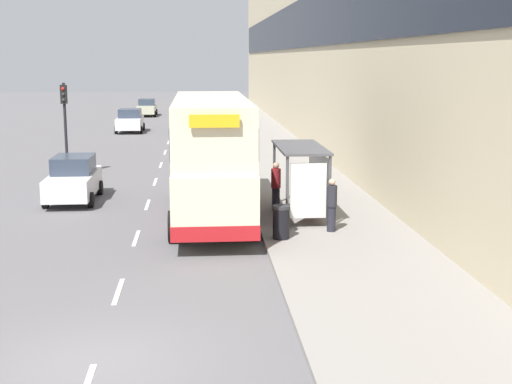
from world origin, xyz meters
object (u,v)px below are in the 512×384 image
Objects in this scene: car_2 at (73,179)px; litter_bin at (281,222)px; bus_shelter at (306,169)px; pedestrian_at_shelter at (276,186)px; traffic_light_far_kerb at (65,113)px; car_0 at (130,121)px; pedestrian_1 at (332,205)px; double_decker_bus_near at (211,155)px; car_1 at (195,121)px; car_3 at (147,108)px.

car_2 is 4.11× the size of litter_bin.
bus_shelter reaches higher than car_2.
traffic_light_far_kerb reaches higher than pedestrian_at_shelter.
pedestrian_at_shelter reaches higher than car_0.
litter_bin is at bearing -112.42° from bus_shelter.
double_decker_bus_near is at bearing 143.58° from pedestrian_1.
car_2 is at bearing 146.07° from double_decker_bus_near.
pedestrian_1 is at bearing 145.03° from car_2.
car_1 is at bearing 97.65° from pedestrian_1.
litter_bin is at bearing -57.06° from traffic_light_far_kerb.
litter_bin is (2.08, -3.62, -1.61)m from double_decker_bus_near.
car_2 is 7.01m from traffic_light_far_kerb.
car_0 is at bearing 86.78° from traffic_light_far_kerb.
traffic_light_far_kerb is at bearing 123.99° from double_decker_bus_near.
pedestrian_1 is 1.65× the size of litter_bin.
bus_shelter is 2.35× the size of pedestrian_at_shelter.
pedestrian_at_shelter is at bearing 86.01° from litter_bin.
car_3 is (-4.82, 16.17, -0.05)m from car_1.
bus_shelter is 3.39m from double_decker_bus_near.
traffic_light_far_kerb is (-10.17, 10.85, 1.17)m from bus_shelter.
traffic_light_far_kerb is at bearing -107.01° from car_1.
bus_shelter reaches higher than litter_bin.
car_2 is (-8.77, 4.33, -0.99)m from bus_shelter.
double_decker_bus_near is 2.45× the size of car_3.
traffic_light_far_kerb is at bearing 133.80° from pedestrian_at_shelter.
car_1 is at bearing -100.16° from car_2.
car_3 is at bearing 87.81° from traffic_light_far_kerb.
traffic_light_far_kerb is (-1.40, 6.52, 2.16)m from car_2.
bus_shelter is at bearing -82.74° from car_1.
pedestrian_at_shelter is at bearing 104.88° from car_0.
car_0 is (-5.71, 30.95, -1.40)m from double_decker_bus_near.
double_decker_bus_near is 2.43× the size of car_2.
car_3 is 50.32m from pedestrian_1.
traffic_light_far_kerb is at bearing -77.84° from car_2.
car_2 is 0.96× the size of traffic_light_far_kerb.
bus_shelter reaches higher than car_0.
car_3 is at bearing 96.70° from double_decker_bus_near.
car_2 reaches higher than car_0.
double_decker_bus_near reaches higher than car_2.
car_1 is (5.04, -0.46, 0.01)m from car_0.
traffic_light_far_kerb is at bearing 87.81° from car_3.
car_3 is (-5.48, 46.65, -1.45)m from double_decker_bus_near.
litter_bin is 0.23× the size of traffic_light_far_kerb.
traffic_light_far_kerb reaches higher than car_2.
litter_bin is at bearing -93.99° from pedestrian_at_shelter.
traffic_light_far_kerb reaches higher than bus_shelter.
car_2 is (-5.47, 3.68, -1.40)m from double_decker_bus_near.
litter_bin is (-1.73, -0.81, -0.36)m from pedestrian_1.
car_3 reaches higher than litter_bin.
car_1 reaches higher than car_2.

